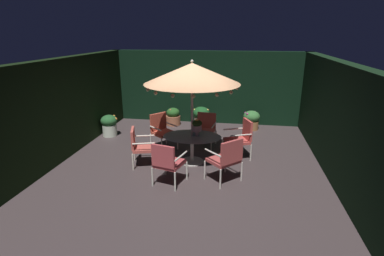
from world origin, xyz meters
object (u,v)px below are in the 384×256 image
centerpiece_planter (197,126)px  patio_chair_northeast (162,129)px  patio_chair_north (205,127)px  patio_chair_east (140,144)px  patio_chair_south (227,157)px  potted_plant_right_far (251,120)px  potted_plant_back_center (173,117)px  patio_chair_southeast (167,161)px  patio_dining_table (192,142)px  patio_chair_southwest (241,137)px  patio_umbrella (192,74)px  potted_plant_back_right (201,116)px  potted_plant_front_corner (109,125)px

centerpiece_planter → patio_chair_northeast: size_ratio=0.43×
patio_chair_north → patio_chair_east: (-1.41, -1.65, 0.01)m
centerpiece_planter → patio_chair_south: centerpiece_planter is taller
patio_chair_east → potted_plant_right_far: bearing=50.4°
centerpiece_planter → potted_plant_back_center: (-1.31, 3.04, -0.67)m
patio_chair_northeast → patio_chair_southeast: patio_chair_northeast is taller
patio_dining_table → patio_chair_southwest: (1.20, 0.50, 0.03)m
patio_umbrella → centerpiece_planter: patio_umbrella is taller
patio_umbrella → patio_chair_southwest: bearing=22.6°
patio_chair_southwest → potted_plant_back_right: 2.89m
patio_chair_southeast → patio_chair_northeast: bearing=108.0°
patio_chair_south → potted_plant_back_center: size_ratio=1.65×
potted_plant_front_corner → patio_umbrella: bearing=-28.4°
patio_chair_northeast → potted_plant_back_right: 2.37m
potted_plant_back_right → patio_chair_north: bearing=-78.8°
potted_plant_front_corner → patio_chair_east: bearing=-49.2°
patio_dining_table → patio_chair_south: (0.91, -0.92, 0.04)m
patio_chair_north → patio_chair_northeast: bearing=-158.3°
patio_chair_southeast → potted_plant_back_center: patio_chair_southeast is taller
potted_plant_right_far → potted_plant_back_right: 1.72m
patio_chair_north → potted_plant_back_right: bearing=101.2°
centerpiece_planter → patio_chair_southwest: size_ratio=0.42×
patio_chair_southwest → patio_chair_northeast: bearing=171.8°
patio_chair_south → patio_chair_northeast: bearing=137.7°
patio_chair_south → potted_plant_right_far: patio_chair_south is taller
patio_chair_southwest → potted_plant_back_center: (-2.40, 2.58, -0.29)m
patio_chair_east → potted_plant_back_right: size_ratio=1.34×
patio_chair_south → potted_plant_right_far: bearing=80.8°
patio_umbrella → patio_chair_northeast: 2.11m
patio_chair_north → potted_plant_right_far: patio_chair_north is taller
potted_plant_right_far → potted_plant_back_center: 2.74m
patio_chair_northeast → patio_chair_southeast: 2.18m
patio_chair_north → patio_chair_south: patio_chair_south is taller
patio_chair_east → patio_chair_southwest: patio_chair_southwest is taller
potted_plant_right_far → potted_plant_back_right: bearing=179.3°
centerpiece_planter → potted_plant_front_corner: size_ratio=0.62×
patio_chair_southwest → potted_plant_front_corner: (-4.13, 1.08, -0.21)m
patio_dining_table → potted_plant_back_right: size_ratio=2.07×
centerpiece_planter → patio_chair_east: centerpiece_planter is taller
patio_chair_north → potted_plant_right_far: (1.38, 1.72, -0.19)m
patio_dining_table → patio_chair_east: size_ratio=1.54×
potted_plant_right_far → potted_plant_back_right: (-1.72, 0.02, 0.04)m
patio_chair_north → potted_plant_back_right: size_ratio=1.32×
patio_umbrella → patio_chair_north: 2.15m
centerpiece_planter → patio_chair_northeast: (-1.12, 0.77, -0.38)m
potted_plant_back_right → patio_chair_east: bearing=-107.4°
patio_umbrella → potted_plant_back_center: 3.84m
patio_chair_northeast → patio_chair_southwest: (2.21, -0.32, 0.00)m
patio_chair_southeast → potted_plant_back_right: 4.29m
potted_plant_front_corner → potted_plant_back_center: bearing=40.9°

